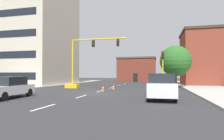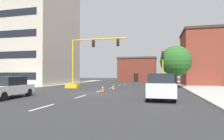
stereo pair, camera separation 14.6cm
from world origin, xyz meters
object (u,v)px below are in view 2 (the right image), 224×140
(traffic_light_pole_right, at_px, (163,61))
(traffic_cone_roadside_b, at_px, (103,89))
(tree_right_mid, at_px, (176,61))
(sedan_white_near_left, at_px, (8,87))
(pickup_truck_white, at_px, (160,86))
(traffic_cone_roadside_a, at_px, (113,87))
(traffic_signal_gantry, at_px, (80,72))

(traffic_light_pole_right, distance_m, traffic_cone_roadside_b, 8.47)
(tree_right_mid, distance_m, traffic_cone_roadside_b, 12.65)
(tree_right_mid, distance_m, sedan_white_near_left, 21.44)
(traffic_light_pole_right, relative_size, pickup_truck_white, 0.89)
(traffic_light_pole_right, distance_m, sedan_white_near_left, 17.01)
(traffic_light_pole_right, distance_m, tree_right_mid, 4.76)
(tree_right_mid, height_order, traffic_cone_roadside_b, tree_right_mid)
(tree_right_mid, relative_size, traffic_cone_roadside_b, 8.14)
(tree_right_mid, xyz_separation_m, pickup_truck_white, (-2.25, -13.24, -2.89))
(tree_right_mid, distance_m, traffic_cone_roadside_a, 10.52)
(tree_right_mid, relative_size, traffic_cone_roadside_a, 8.67)
(traffic_signal_gantry, relative_size, traffic_light_pole_right, 1.79)
(traffic_cone_roadside_b, bearing_deg, traffic_signal_gantry, 134.77)
(tree_right_mid, relative_size, sedan_white_near_left, 1.32)
(pickup_truck_white, xyz_separation_m, traffic_cone_roadside_b, (-6.07, 4.37, -0.61))
(traffic_light_pole_right, height_order, pickup_truck_white, traffic_light_pole_right)
(traffic_signal_gantry, height_order, pickup_truck_white, traffic_signal_gantry)
(traffic_light_pole_right, xyz_separation_m, sedan_white_near_left, (-12.28, -11.46, -2.64))
(traffic_signal_gantry, bearing_deg, pickup_truck_white, -40.29)
(pickup_truck_white, relative_size, sedan_white_near_left, 1.17)
(pickup_truck_white, bearing_deg, tree_right_mid, 80.37)
(traffic_light_pole_right, height_order, traffic_cone_roadside_b, traffic_light_pole_right)
(traffic_cone_roadside_a, bearing_deg, tree_right_mid, 38.29)
(traffic_signal_gantry, height_order, traffic_cone_roadside_a, traffic_signal_gantry)
(traffic_signal_gantry, distance_m, traffic_cone_roadside_a, 6.06)
(traffic_cone_roadside_a, xyz_separation_m, traffic_cone_roadside_b, (-0.54, -2.73, 0.02))
(traffic_signal_gantry, distance_m, tree_right_mid, 13.84)
(traffic_signal_gantry, height_order, tree_right_mid, traffic_signal_gantry)
(traffic_light_pole_right, relative_size, traffic_cone_roadside_b, 6.42)
(sedan_white_near_left, bearing_deg, traffic_cone_roadside_b, 49.85)
(tree_right_mid, bearing_deg, traffic_cone_roadside_b, -133.14)
(tree_right_mid, bearing_deg, sedan_white_near_left, -131.86)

